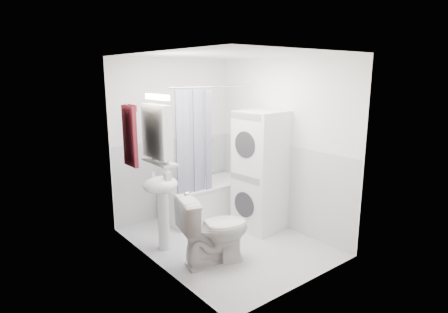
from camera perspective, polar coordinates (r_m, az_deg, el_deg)
floor at (r=5.09m, az=0.34°, el=-12.85°), size 2.60×2.60×0.00m
room_walls at (r=4.65m, az=0.36°, el=3.95°), size 2.60×2.60×2.60m
wainscot at (r=5.08m, az=-1.73°, el=-5.60°), size 1.98×2.58×2.58m
door at (r=3.78m, az=-5.70°, el=-5.71°), size 0.05×2.00×2.00m
bathtub at (r=5.86m, az=-2.51°, el=-6.22°), size 1.42×0.67×0.54m
tub_spout at (r=6.08m, az=-2.86°, el=-0.01°), size 0.04×0.12×0.04m
curtain_rod at (r=5.33m, az=-0.91°, el=10.59°), size 1.60×0.02×0.02m
shower_curtain at (r=5.17m, az=-4.61°, el=2.12°), size 0.55×0.02×1.45m
sink at (r=4.70m, az=-9.50°, el=-5.97°), size 0.44×0.37×1.04m
medicine_cabinet at (r=4.22m, az=-10.15°, el=3.97°), size 0.13×0.50×0.71m
shelf at (r=4.30m, az=-9.79°, el=-0.83°), size 0.18×0.54×0.02m
shower_caddy at (r=6.04m, az=-2.44°, el=2.71°), size 0.22×0.06×0.02m
towel at (r=4.80m, az=-14.14°, el=3.25°), size 0.07×0.32×0.79m
washer_dryer at (r=5.27m, az=5.59°, el=-2.22°), size 0.65×0.64×1.68m
toilet at (r=4.42m, az=-1.50°, el=-11.08°), size 0.92×0.66×0.82m
soap_pump at (r=4.57m, az=-8.60°, el=-3.23°), size 0.08×0.17×0.08m
shelf_bottle at (r=4.16m, az=-8.81°, el=-0.57°), size 0.07×0.18×0.07m
shelf_cup at (r=4.39m, az=-10.57°, el=0.25°), size 0.10×0.09×0.10m
shampoo_a at (r=5.88m, az=-4.56°, el=3.15°), size 0.13×0.17×0.13m
shampoo_b at (r=5.95m, az=-3.60°, el=3.03°), size 0.08×0.21×0.08m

